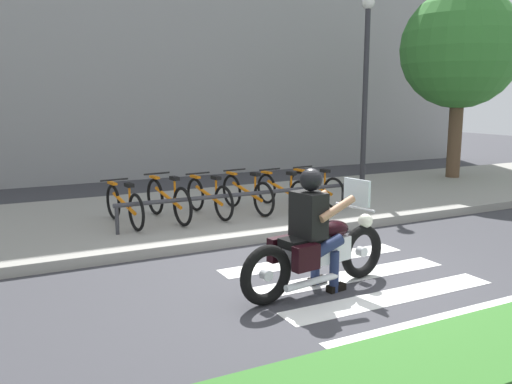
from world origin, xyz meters
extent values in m
plane|color=#38383D|center=(0.00, 0.00, 0.00)|extent=(48.00, 48.00, 0.00)
cube|color=#336B28|center=(0.00, -2.21, 0.04)|extent=(24.00, 1.10, 0.08)
cube|color=gray|center=(0.00, 4.10, 0.07)|extent=(24.00, 4.40, 0.15)
cube|color=white|center=(0.31, -1.60, 0.00)|extent=(2.80, 0.40, 0.01)
cube|color=white|center=(0.31, -0.80, 0.00)|extent=(2.80, 0.40, 0.01)
cube|color=white|center=(0.31, 0.00, 0.00)|extent=(2.80, 0.40, 0.01)
cube|color=white|center=(0.31, 0.80, 0.00)|extent=(2.80, 0.40, 0.01)
torus|color=black|center=(0.42, -0.09, 0.34)|extent=(0.68, 0.23, 0.67)
cylinder|color=silver|center=(0.42, -0.09, 0.34)|extent=(0.14, 0.12, 0.12)
torus|color=black|center=(-1.07, -0.34, 0.34)|extent=(0.68, 0.23, 0.67)
cylinder|color=silver|center=(-1.07, -0.34, 0.34)|extent=(0.14, 0.12, 0.12)
cube|color=silver|center=(-0.32, -0.21, 0.48)|extent=(0.86, 0.41, 0.28)
ellipsoid|color=black|center=(-0.12, -0.18, 0.70)|extent=(0.56, 0.36, 0.22)
cube|color=black|center=(-0.53, -0.25, 0.63)|extent=(0.60, 0.37, 0.10)
cube|color=black|center=(-0.73, -0.06, 0.52)|extent=(0.34, 0.17, 0.28)
cube|color=black|center=(-0.66, -0.49, 0.52)|extent=(0.34, 0.17, 0.28)
cylinder|color=silver|center=(0.27, -0.12, 0.92)|extent=(0.13, 0.62, 0.03)
sphere|color=white|center=(0.47, -0.08, 0.72)|extent=(0.18, 0.18, 0.18)
cube|color=silver|center=(0.30, -0.11, 1.10)|extent=(0.10, 0.40, 0.32)
cylinder|color=silver|center=(-0.54, -0.43, 0.20)|extent=(0.75, 0.20, 0.08)
cube|color=black|center=(-0.47, -0.24, 0.93)|extent=(0.32, 0.44, 0.52)
sphere|color=black|center=(-0.44, -0.23, 1.33)|extent=(0.26, 0.26, 0.26)
cylinder|color=#9E7051|center=(-0.28, 0.02, 1.00)|extent=(0.53, 0.17, 0.26)
cylinder|color=#9E7051|center=(-0.21, -0.42, 1.00)|extent=(0.53, 0.17, 0.26)
cylinder|color=#1E284C|center=(-0.35, -0.06, 0.57)|extent=(0.46, 0.21, 0.24)
cylinder|color=#1E284C|center=(-0.23, -0.04, 0.24)|extent=(0.11, 0.11, 0.49)
cube|color=black|center=(-0.19, -0.03, 0.04)|extent=(0.25, 0.14, 0.08)
cylinder|color=#1E284C|center=(-0.30, -0.37, 0.57)|extent=(0.46, 0.21, 0.24)
cylinder|color=#1E284C|center=(-0.18, -0.35, 0.24)|extent=(0.11, 0.11, 0.49)
cube|color=black|center=(-0.14, -0.35, 0.04)|extent=(0.25, 0.14, 0.08)
torus|color=black|center=(-1.74, 3.96, 0.46)|extent=(0.12, 0.60, 0.60)
torus|color=black|center=(-1.61, 2.94, 0.46)|extent=(0.12, 0.60, 0.60)
cylinder|color=orange|center=(-1.68, 3.45, 0.52)|extent=(0.18, 0.92, 0.25)
cylinder|color=orange|center=(-1.65, 3.19, 0.67)|extent=(0.04, 0.04, 0.37)
cube|color=black|center=(-1.65, 3.19, 0.86)|extent=(0.12, 0.21, 0.06)
cylinder|color=black|center=(-1.73, 3.86, 0.86)|extent=(0.48, 0.09, 0.03)
cube|color=orange|center=(-1.74, 3.96, 0.78)|extent=(0.11, 0.29, 0.04)
torus|color=black|center=(-0.99, 3.98, 0.48)|extent=(0.13, 0.65, 0.65)
torus|color=black|center=(-0.86, 2.92, 0.48)|extent=(0.13, 0.65, 0.65)
cylinder|color=orange|center=(-0.93, 3.45, 0.55)|extent=(0.18, 0.96, 0.26)
cylinder|color=orange|center=(-0.89, 3.18, 0.72)|extent=(0.04, 0.04, 0.40)
cube|color=black|center=(-0.89, 3.18, 0.91)|extent=(0.12, 0.21, 0.06)
cylinder|color=black|center=(-0.98, 3.88, 0.91)|extent=(0.48, 0.09, 0.03)
cube|color=orange|center=(-0.99, 3.98, 0.83)|extent=(0.11, 0.29, 0.04)
torus|color=black|center=(-0.24, 3.95, 0.46)|extent=(0.13, 0.62, 0.61)
torus|color=black|center=(-0.11, 2.95, 0.46)|extent=(0.13, 0.62, 0.61)
cylinder|color=orange|center=(-0.17, 3.45, 0.53)|extent=(0.17, 0.90, 0.25)
cylinder|color=orange|center=(-0.14, 3.20, 0.68)|extent=(0.04, 0.04, 0.38)
cube|color=black|center=(-0.14, 3.20, 0.87)|extent=(0.12, 0.21, 0.06)
cylinder|color=black|center=(-0.22, 3.85, 0.87)|extent=(0.48, 0.09, 0.03)
cube|color=orange|center=(-0.24, 3.95, 0.80)|extent=(0.11, 0.29, 0.04)
torus|color=black|center=(0.51, 3.98, 0.47)|extent=(0.13, 0.63, 0.63)
torus|color=black|center=(0.65, 2.92, 0.47)|extent=(0.13, 0.63, 0.63)
cylinder|color=orange|center=(0.58, 3.45, 0.53)|extent=(0.18, 0.95, 0.26)
cylinder|color=orange|center=(0.61, 3.19, 0.69)|extent=(0.04, 0.04, 0.38)
cube|color=black|center=(0.61, 3.19, 0.89)|extent=(0.12, 0.21, 0.06)
cylinder|color=black|center=(0.53, 3.87, 0.89)|extent=(0.48, 0.09, 0.03)
cube|color=orange|center=(0.51, 3.98, 0.81)|extent=(0.11, 0.29, 0.04)
torus|color=black|center=(1.27, 3.97, 0.45)|extent=(0.12, 0.60, 0.60)
torus|color=black|center=(1.40, 2.93, 0.45)|extent=(0.12, 0.60, 0.60)
cylinder|color=orange|center=(1.33, 3.45, 0.51)|extent=(0.18, 0.93, 0.25)
cylinder|color=orange|center=(1.36, 3.19, 0.67)|extent=(0.04, 0.04, 0.36)
cube|color=black|center=(1.36, 3.19, 0.85)|extent=(0.12, 0.21, 0.06)
cylinder|color=black|center=(1.28, 3.86, 0.85)|extent=(0.48, 0.09, 0.03)
cube|color=orange|center=(1.27, 3.97, 0.78)|extent=(0.11, 0.29, 0.04)
torus|color=black|center=(2.02, 3.96, 0.46)|extent=(0.12, 0.60, 0.60)
torus|color=black|center=(2.15, 2.94, 0.46)|extent=(0.12, 0.60, 0.60)
cylinder|color=orange|center=(2.08, 3.45, 0.52)|extent=(0.18, 0.92, 0.25)
cylinder|color=orange|center=(2.12, 3.19, 0.67)|extent=(0.04, 0.04, 0.37)
cube|color=black|center=(2.12, 3.19, 0.85)|extent=(0.12, 0.21, 0.06)
cylinder|color=black|center=(2.03, 3.86, 0.85)|extent=(0.48, 0.09, 0.03)
cube|color=orange|center=(2.02, 3.96, 0.78)|extent=(0.11, 0.29, 0.04)
cylinder|color=#333338|center=(0.20, 2.90, 0.60)|extent=(4.36, 0.07, 0.07)
cylinder|color=#333338|center=(-1.93, 2.90, 0.38)|extent=(0.06, 0.06, 0.45)
cylinder|color=#333338|center=(2.33, 2.90, 0.38)|extent=(0.06, 0.06, 0.45)
cylinder|color=#2D2D33|center=(4.06, 4.50, 2.07)|extent=(0.12, 0.12, 4.14)
sphere|color=white|center=(4.06, 4.50, 4.26)|extent=(0.28, 0.28, 0.28)
cylinder|color=brown|center=(7.37, 4.90, 1.20)|extent=(0.35, 0.35, 2.40)
sphere|color=#387F33|center=(7.37, 4.90, 3.45)|extent=(3.02, 3.02, 3.02)
camera|label=1|loc=(-3.74, -5.26, 2.24)|focal=37.81mm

